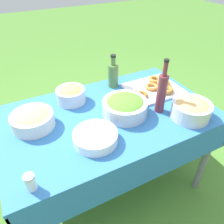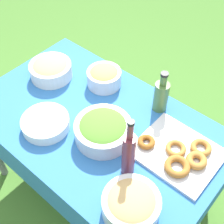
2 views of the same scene
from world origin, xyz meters
name	(u,v)px [view 1 (image 1 of 2)]	position (x,y,z in m)	size (l,w,h in m)	color
ground_plane	(109,182)	(0.00, 0.00, 0.00)	(14.00, 14.00, 0.00)	#477A2D
picnic_table	(109,125)	(0.00, 0.00, 0.65)	(1.38, 0.85, 0.75)	#2D6BB2
salad_bowl	(125,106)	(-0.09, 0.05, 0.81)	(0.29, 0.29, 0.12)	silver
pasta_bowl	(32,119)	(0.46, -0.09, 0.80)	(0.25, 0.25, 0.11)	silver
donut_platter	(155,88)	(-0.45, -0.11, 0.77)	(0.40, 0.34, 0.05)	silver
plate_stack	(95,137)	(0.18, 0.20, 0.78)	(0.25, 0.25, 0.06)	white
olive_oil_bottle	(113,74)	(-0.19, -0.31, 0.85)	(0.08, 0.08, 0.26)	#4C7238
wine_bottle	(162,92)	(-0.31, 0.12, 0.89)	(0.06, 0.06, 0.36)	maroon
bread_bowl	(191,109)	(-0.45, 0.27, 0.81)	(0.25, 0.25, 0.12)	silver
fruit_bowl	(71,94)	(0.17, -0.25, 0.81)	(0.20, 0.20, 0.12)	silver
salt_shaker	(30,182)	(0.56, 0.34, 0.79)	(0.05, 0.05, 0.09)	white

